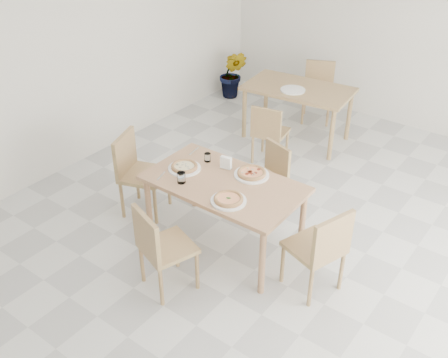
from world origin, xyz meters
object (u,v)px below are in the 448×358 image
Objects in this scene: main_table at (224,189)px; second_table at (298,94)px; chair_north at (270,173)px; pizza_mushroom at (184,166)px; chair_south at (159,245)px; potted_plant at (233,74)px; pizza_pepperoni at (252,173)px; chair_back_n at (318,87)px; pizza_margherita at (229,199)px; napkin_holder at (226,163)px; plate_pepperoni at (252,175)px; plate_margherita at (229,201)px; tumbler_b at (207,157)px; chair_west at (136,168)px; chair_east at (321,246)px; plate_mushroom at (184,168)px; tumbler_a at (181,178)px; plate_empty at (293,90)px; chair_back_s at (269,130)px.

second_table is (-0.62, 2.47, -0.01)m from main_table.
chair_north is 1.04m from pizza_mushroom.
potted_plant is at bearing -43.28° from chair_south.
pizza_pepperoni is 3.11m from chair_back_n.
chair_south is 1.67m from chair_north.
napkin_holder reaches higher than pizza_margherita.
plate_pepperoni is (0.14, -0.57, 0.31)m from chair_north.
chair_back_n is (-0.94, 3.47, -0.27)m from plate_margherita.
main_table is 17.22× the size of tumbler_b.
chair_west is 2.65× the size of pizza_pepperoni.
pizza_margherita is at bearing -78.95° from second_table.
pizza_mushroom is 0.41m from napkin_holder.
chair_east is 1.13× the size of potted_plant.
pizza_pepperoni is at bearing 26.75° from plate_mushroom.
tumbler_a is 3.51m from chair_back_n.
pizza_pepperoni is (0.14, -0.57, 0.33)m from chair_north.
chair_south reaches higher than plate_empty.
plate_margherita is at bearing -57.31° from chair_east.
chair_east is at bearing -108.89° from chair_west.
plate_empty is (0.08, -0.90, 0.27)m from chair_back_n.
main_table is 4.68× the size of plate_mushroom.
chair_east is 1.27m from napkin_holder.
chair_east reaches higher than chair_back_n.
chair_north is at bearing 113.00° from chair_back_s.
chair_north is at bearing -67.19° from plate_empty.
chair_west is at bearing -107.64° from second_table.
chair_east is 2.53× the size of pizza_mushroom.
chair_back_n is at bearing 106.04° from plate_pepperoni.
main_table is at bearing -102.40° from chair_back_n.
chair_south is at bearing 90.28° from chair_back_s.
potted_plant is (-2.41, 3.35, -0.37)m from plate_margherita.
plate_pepperoni is at bearing 105.65° from chair_back_s.
chair_south is 0.95× the size of chair_west.
chair_east is (1.07, -0.84, 0.06)m from chair_north.
tumbler_a is at bearing -178.86° from plate_margherita.
plate_mushroom is at bearing -153.25° from plate_pepperoni.
chair_west reaches higher than plate_empty.
chair_west is at bearing -71.72° from potted_plant.
chair_west is 2.82× the size of plate_margherita.
chair_back_s is (-0.56, 0.84, 0.01)m from chair_north.
chair_west is at bearing -165.43° from plate_pepperoni.
chair_north is at bearing 103.72° from plate_pepperoni.
chair_back_n reaches higher than plate_empty.
tumbler_b is (0.08, 0.26, 0.03)m from plate_mushroom.
napkin_holder is 1.55m from chair_back_s.
main_table is 1.09m from chair_east.
plate_empty is (-0.01, -0.14, 0.10)m from second_table.
tumbler_b is at bearing -103.82° from chair_north.
second_table is at bearing 109.08° from pizza_pepperoni.
chair_back_s is at bearing 112.56° from pizza_margherita.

